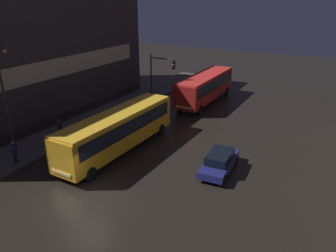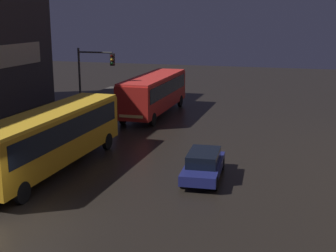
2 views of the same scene
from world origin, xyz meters
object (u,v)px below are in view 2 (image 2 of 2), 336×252
at_px(car_taxi, 204,164).
at_px(traffic_light_main, 92,73).
at_px(bus_near, 52,134).
at_px(bus_far, 154,91).

bearing_deg(car_taxi, traffic_light_main, -47.32).
height_order(bus_near, bus_far, bus_far).
distance_m(car_taxi, traffic_light_main, 15.14).
xyz_separation_m(car_taxi, traffic_light_main, (-10.79, 10.16, 3.08)).
relative_size(bus_far, car_taxi, 2.37).
xyz_separation_m(bus_near, bus_far, (0.77, 15.05, 0.00)).
relative_size(bus_near, bus_far, 1.09).
relative_size(car_taxi, traffic_light_main, 0.82).
xyz_separation_m(bus_far, traffic_light_main, (-3.62, -3.96, 1.83)).
relative_size(bus_near, traffic_light_main, 2.10).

